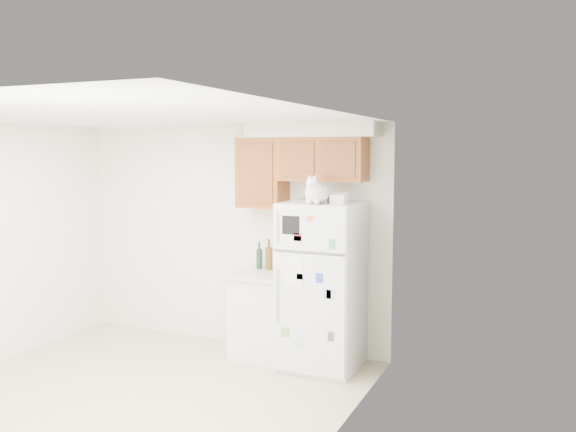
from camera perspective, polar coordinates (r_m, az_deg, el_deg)
The scene contains 9 objects.
ground_plane at distance 5.76m, azimuth -15.43°, elevation -16.73°, with size 3.80×4.00×0.01m, color #BAB08F.
room_shell at distance 5.46m, azimuth -13.31°, elevation 0.32°, with size 3.84×4.04×2.52m.
refrigerator at distance 6.23m, azimuth 3.17°, elevation -6.50°, with size 0.76×0.78×1.70m.
base_counter at distance 6.65m, azimuth -2.27°, elevation -9.12°, with size 0.64×0.64×0.92m.
cat at distance 5.90m, azimuth 2.68°, elevation 2.22°, with size 0.28×0.41×0.29m.
storage_box_back at distance 6.08m, azimuth 4.69°, elevation 1.76°, with size 0.18×0.13×0.10m, color white.
storage_box_front at distance 5.91m, azimuth 4.79°, elevation 1.59°, with size 0.15×0.11×0.09m, color white.
bottle_green at distance 6.70m, azimuth -2.70°, elevation -3.71°, with size 0.07×0.07×0.30m, color #19381E, non-canonical shape.
bottle_amber at distance 6.64m, azimuth -1.80°, elevation -3.62°, with size 0.08×0.08×0.34m, color #593814, non-canonical shape.
Camera 1 is at (3.39, -4.09, 2.20)m, focal length 38.00 mm.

